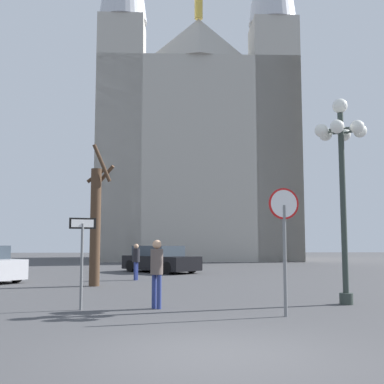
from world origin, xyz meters
name	(u,v)px	position (x,y,z in m)	size (l,w,h in m)	color
ground_plane	(215,354)	(0.00, 0.00, 0.00)	(120.00, 120.00, 0.00)	#424244
cathedral	(197,138)	(1.80, 35.25, 11.09)	(17.14, 13.10, 37.35)	#ADA89E
stop_sign	(284,227)	(1.95, 3.46, 2.03)	(0.72, 0.15, 2.92)	slate
one_way_arrow_sign	(82,250)	(-2.87, 4.72, 1.48)	(0.63, 0.29, 2.28)	slate
street_lamp	(342,157)	(4.08, 5.41, 4.02)	(1.47, 1.32, 5.68)	#2D3833
bare_tree	(96,222)	(-3.49, 10.92, 2.43)	(1.12, 1.31, 5.34)	#473323
parked_car_far_black	(160,260)	(-1.17, 18.52, 0.67)	(4.37, 4.51, 1.42)	black
pedestrian_walking	(136,258)	(-2.12, 13.51, 0.94)	(0.32, 0.32, 1.57)	navy
pedestrian_standing	(157,267)	(-1.01, 4.85, 1.05)	(0.32, 0.32, 1.73)	navy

